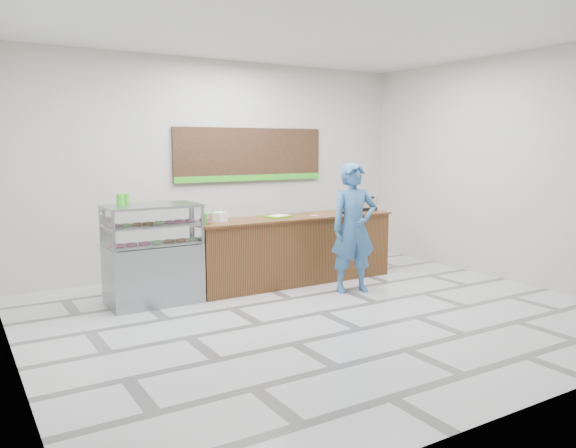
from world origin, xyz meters
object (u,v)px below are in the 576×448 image
display_case (153,253)px  customer (354,228)px  cash_register (362,202)px  sales_counter (294,249)px  serving_tray (278,216)px

display_case → customer: 2.83m
cash_register → customer: size_ratio=0.22×
sales_counter → customer: bearing=-63.6°
sales_counter → display_case: (-2.22, -0.00, 0.16)m
cash_register → customer: bearing=-129.1°
sales_counter → cash_register: (1.43, 0.14, 0.64)m
customer → serving_tray: bearing=141.0°
cash_register → customer: customer is taller
display_case → cash_register: 3.69m
serving_tray → customer: size_ratio=0.25×
display_case → serving_tray: 2.00m
serving_tray → customer: bearing=-73.2°
serving_tray → display_case: bearing=162.3°
customer → display_case: bearing=176.2°
cash_register → sales_counter: bearing=-170.1°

